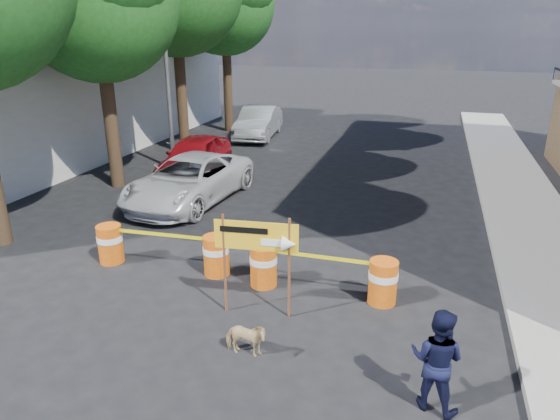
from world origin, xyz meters
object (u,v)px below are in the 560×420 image
Objects in this scene: detour_sign at (268,244)px; barrel_far_right at (383,281)px; pedestrian at (437,360)px; dog at (245,339)px; barrel_mid_left at (216,255)px; barrel_mid_right at (264,265)px; barrel_far_left at (110,243)px; suv_white at (189,180)px; sedan_silver at (259,122)px; sedan_red at (195,156)px.

barrel_far_right is at bearing 21.91° from detour_sign.
pedestrian is 2.10× the size of dog.
detour_sign reaches higher than pedestrian.
barrel_mid_left is 3.04m from dog.
barrel_mid_right and barrel_far_right have the same top height.
barrel_far_right is 2.50m from detour_sign.
barrel_far_left is 1.00× the size of barrel_mid_right.
suv_white is at bearing -27.29° from pedestrian.
sedan_silver is (-7.48, 14.10, 0.28)m from barrel_far_right.
pedestrian reaches higher than barrel_far_right.
barrel_mid_left is 0.21× the size of sedan_red.
sedan_silver is at bearing 95.17° from barrel_far_left.
dog is 8.10m from suv_white.
sedan_silver is at bearing 117.95° from barrel_far_right.
pedestrian is 12.93m from sedan_red.
sedan_red reaches higher than dog.
pedestrian is at bearing -31.84° from barrel_mid_left.
sedan_red is (-5.47, 8.15, -0.74)m from detour_sign.
barrel_mid_right is at bearing 10.19° from dog.
barrel_far_left is at bearing -91.31° from sedan_silver.
sedan_silver is at bearing 85.36° from sedan_red.
barrel_far_right is at bearing -47.94° from sedan_red.
barrel_mid_right is at bearing -179.80° from barrel_far_right.
barrel_mid_left is at bearing -80.99° from sedan_silver.
barrel_far_left is at bearing 179.86° from barrel_far_right.
barrel_mid_right is 2.47m from barrel_far_right.
suv_white is (-0.17, 4.39, 0.23)m from barrel_far_left.
detour_sign is at bearing -60.75° from sedan_red.
pedestrian is at bearing -37.87° from barrel_mid_right.
sedan_silver is at bearing 17.06° from dog.
barrel_far_left is 0.21× the size of sedan_red.
sedan_silver is (-5.47, 15.20, -0.72)m from detour_sign.
suv_white is at bearing 92.25° from barrel_far_left.
barrel_mid_right is 1.20× the size of dog.
barrel_mid_right is 0.45× the size of detour_sign.
barrel_mid_right is 1.00× the size of barrel_far_right.
sedan_red is at bearing 28.85° from dog.
sedan_red is (-5.02, 7.06, 0.26)m from barrel_mid_right.
detour_sign is 2.66× the size of dog.
pedestrian reaches higher than suv_white.
barrel_mid_right is 4.41m from pedestrian.
suv_white is at bearing 131.57° from barrel_mid_right.
barrel_far_left is 4.46m from detour_sign.
sedan_red is 0.94× the size of sedan_silver.
detour_sign is (0.46, -1.09, 1.00)m from barrel_mid_right.
barrel_mid_right is at bearing -59.25° from sedan_red.
dog is (4.23, -2.40, -0.15)m from barrel_far_left.
sedan_red is (-3.86, 6.89, 0.26)m from barrel_mid_left.
sedan_silver is (-1.27, 14.09, 0.28)m from barrel_far_left.
barrel_far_left is at bearing -4.05° from pedestrian.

